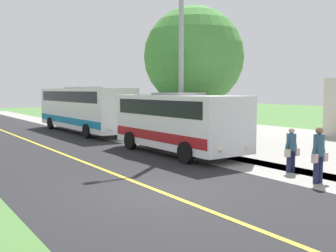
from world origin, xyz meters
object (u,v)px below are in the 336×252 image
(pedestrian_waiting, at_px, (291,148))
(tree_curbside, at_px, (194,57))
(shuttle_bus_front, at_px, (178,120))
(pedestrian_with_bags, at_px, (319,153))
(street_light_pole, at_px, (179,50))
(transit_bus_rear, at_px, (83,107))

(pedestrian_waiting, height_order, tree_curbside, tree_curbside)
(pedestrian_waiting, bearing_deg, tree_curbside, -103.23)
(shuttle_bus_front, xyz_separation_m, pedestrian_waiting, (-0.89, 5.78, -0.70))
(pedestrian_with_bags, bearing_deg, pedestrian_waiting, -113.28)
(shuttle_bus_front, height_order, pedestrian_with_bags, shuttle_bus_front)
(pedestrian_waiting, bearing_deg, street_light_pole, -84.70)
(transit_bus_rear, height_order, pedestrian_waiting, transit_bus_rear)
(street_light_pole, bearing_deg, transit_bus_rear, -88.21)
(pedestrian_with_bags, xyz_separation_m, tree_curbside, (-2.64, -9.88, 3.81))
(transit_bus_rear, height_order, tree_curbside, tree_curbside)
(shuttle_bus_front, distance_m, tree_curbside, 4.96)
(shuttle_bus_front, distance_m, street_light_pole, 3.33)
(transit_bus_rear, height_order, street_light_pole, street_light_pole)
(pedestrian_with_bags, xyz_separation_m, pedestrian_waiting, (-0.70, -1.62, -0.12))
(shuttle_bus_front, relative_size, transit_bus_rear, 0.66)
(pedestrian_with_bags, xyz_separation_m, street_light_pole, (-0.13, -7.75, 3.88))
(pedestrian_with_bags, bearing_deg, tree_curbside, -104.95)
(shuttle_bus_front, height_order, tree_curbside, tree_curbside)
(transit_bus_rear, bearing_deg, shuttle_bus_front, 90.11)
(transit_bus_rear, distance_m, pedestrian_waiting, 17.24)
(pedestrian_waiting, distance_m, street_light_pole, 7.35)
(shuttle_bus_front, bearing_deg, pedestrian_with_bags, 91.51)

